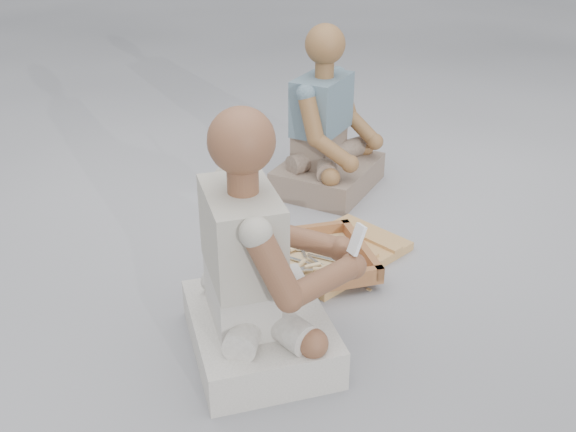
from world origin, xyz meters
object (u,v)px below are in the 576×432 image
carved_panel (338,253)px  tool_tray (303,260)px  companion (327,137)px  craftsman (257,277)px

carved_panel → tool_tray: size_ratio=0.93×
carved_panel → companion: companion is taller
tool_tray → craftsman: (-0.39, -0.37, 0.24)m
craftsman → companion: (0.92, 1.08, -0.01)m
carved_panel → companion: 0.80m
carved_panel → tool_tray: (-0.20, -0.04, 0.04)m
tool_tray → craftsman: bearing=-136.4°
craftsman → companion: size_ratio=1.03×
tool_tray → companion: size_ratio=0.73×
tool_tray → companion: bearing=53.1°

